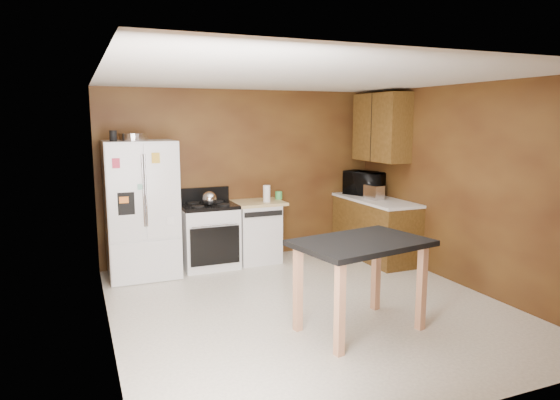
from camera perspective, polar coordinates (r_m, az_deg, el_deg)
floor at (r=5.72m, az=3.30°, el=-12.03°), size 4.50×4.50×0.00m
ceiling at (r=5.35m, az=3.55°, el=13.80°), size 4.50×4.50×0.00m
wall_back at (r=7.47m, az=-4.14°, el=2.87°), size 4.20×0.00×4.20m
wall_front at (r=3.55m, az=19.52°, el=-4.68°), size 4.20×0.00×4.20m
wall_left at (r=4.87m, az=-19.42°, el=-1.01°), size 0.00×4.50×4.50m
wall_right at (r=6.58m, az=20.11°, el=1.48°), size 0.00×4.50×4.50m
roasting_pan at (r=6.72m, az=-16.42°, el=6.93°), size 0.37×0.37×0.09m
pen_cup at (r=6.56m, az=-18.54°, el=6.96°), size 0.09×0.09×0.13m
kettle at (r=6.90m, az=-8.09°, el=0.18°), size 0.20×0.20×0.20m
paper_towel at (r=7.19m, az=-1.54°, el=0.73°), size 0.11×0.11×0.24m
green_canister at (r=7.46m, az=-0.15°, el=0.55°), size 0.12×0.12×0.11m
toaster at (r=7.52m, az=10.69°, el=0.89°), size 0.21×0.30×0.21m
microwave at (r=7.91m, az=9.59°, el=1.79°), size 0.62×0.72×0.33m
refrigerator at (r=6.81m, az=-15.54°, el=-1.03°), size 0.90×0.80×1.80m
gas_range at (r=7.11m, az=-8.14°, el=-3.96°), size 0.76×0.68×1.10m
dishwasher at (r=7.34m, az=-2.73°, el=-3.53°), size 0.78×0.63×0.89m
right_cabinets at (r=7.62m, az=11.00°, el=0.26°), size 0.63×1.58×2.45m
island at (r=4.94m, az=9.22°, el=-6.13°), size 1.40×1.06×0.91m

